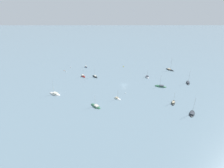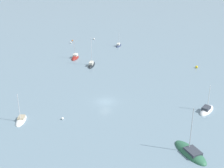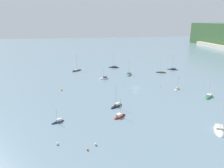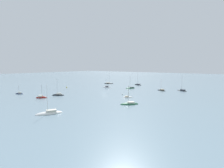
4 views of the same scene
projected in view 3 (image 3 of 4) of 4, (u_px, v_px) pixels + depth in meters
ground_plane at (136, 88)px, 109.78m from camera, size 600.00×600.00×0.00m
sailboat_0 at (58, 122)px, 73.10m from camera, size 3.45×4.72×5.85m
sailboat_1 at (209, 97)px, 96.79m from camera, size 7.53×7.41×8.67m
sailboat_2 at (104, 79)px, 125.87m from camera, size 3.02×6.28×7.25m
sailboat_3 at (77, 71)px, 145.03m from camera, size 7.17×7.82×12.04m
sailboat_4 at (219, 130)px, 67.66m from camera, size 9.20×6.76×10.96m
sailboat_5 at (129, 75)px, 134.82m from camera, size 8.86×5.49×9.88m
sailboat_6 at (161, 72)px, 140.43m from camera, size 4.73×7.18×8.05m
sailboat_7 at (173, 69)px, 148.64m from camera, size 6.13×7.89×10.89m
sailboat_8 at (120, 117)px, 77.04m from camera, size 5.05×5.69×7.57m
sailboat_9 at (177, 89)px, 107.66m from camera, size 5.05×5.01×7.05m
sailboat_10 at (114, 68)px, 154.72m from camera, size 4.81×8.18×10.74m
sailboat_11 at (116, 106)px, 86.18m from camera, size 5.47×6.14×10.01m
mooring_buoy_0 at (58, 144)px, 60.12m from camera, size 0.70×0.70×0.70m
mooring_buoy_1 at (62, 90)px, 105.47m from camera, size 0.80×0.80×0.80m
mooring_buoy_2 at (88, 150)px, 57.49m from camera, size 0.55×0.55×0.55m
mooring_buoy_3 at (160, 86)px, 111.82m from camera, size 0.54×0.54×0.54m
mooring_buoy_4 at (96, 144)px, 59.83m from camera, size 0.69×0.69×0.69m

